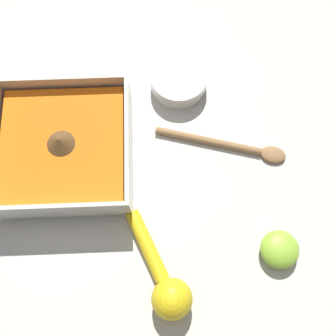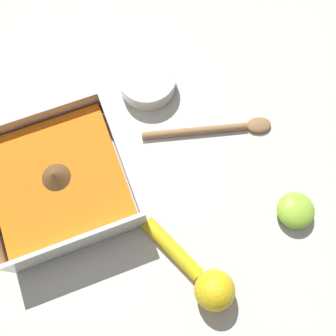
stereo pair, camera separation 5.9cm
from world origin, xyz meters
name	(u,v)px [view 1 (the left image)]	position (x,y,z in m)	size (l,w,h in m)	color
ground_plane	(93,150)	(0.00, 0.00, 0.00)	(4.00, 4.00, 0.00)	beige
square_dish	(65,149)	(-0.01, 0.04, 0.03)	(0.20, 0.20, 0.07)	silver
spice_bowl	(179,81)	(0.11, -0.14, 0.02)	(0.09, 0.09, 0.03)	silver
lemon_squeezer	(166,287)	(-0.22, -0.11, 0.02)	(0.16, 0.09, 0.06)	yellow
lemon_half	(280,249)	(-0.17, -0.28, 0.02)	(0.06, 0.06, 0.03)	#93CC38
wooden_spoon	(228,145)	(0.00, -0.22, 0.01)	(0.07, 0.21, 0.01)	olive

